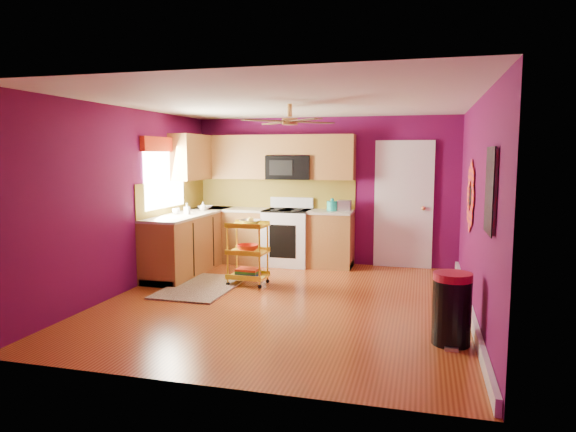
# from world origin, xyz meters

# --- Properties ---
(ground) EXTENTS (5.00, 5.00, 0.00)m
(ground) POSITION_xyz_m (0.00, 0.00, 0.00)
(ground) COLOR maroon
(ground) RESTS_ON ground
(room_envelope) EXTENTS (4.54, 5.04, 2.52)m
(room_envelope) POSITION_xyz_m (0.03, 0.00, 1.63)
(room_envelope) COLOR #5B0A41
(room_envelope) RESTS_ON ground
(lower_cabinets) EXTENTS (2.81, 2.31, 0.94)m
(lower_cabinets) POSITION_xyz_m (-1.35, 1.82, 0.43)
(lower_cabinets) COLOR brown
(lower_cabinets) RESTS_ON ground
(electric_range) EXTENTS (0.76, 0.66, 1.13)m
(electric_range) POSITION_xyz_m (-0.55, 2.17, 0.48)
(electric_range) COLOR white
(electric_range) RESTS_ON ground
(upper_cabinetry) EXTENTS (2.80, 2.30, 1.26)m
(upper_cabinetry) POSITION_xyz_m (-1.24, 2.17, 1.80)
(upper_cabinetry) COLOR brown
(upper_cabinetry) RESTS_ON ground
(left_window) EXTENTS (0.08, 1.35, 1.08)m
(left_window) POSITION_xyz_m (-2.22, 1.05, 1.74)
(left_window) COLOR white
(left_window) RESTS_ON ground
(panel_door) EXTENTS (0.95, 0.11, 2.15)m
(panel_door) POSITION_xyz_m (1.35, 2.47, 1.02)
(panel_door) COLOR white
(panel_door) RESTS_ON ground
(right_wall_art) EXTENTS (0.04, 2.74, 1.04)m
(right_wall_art) POSITION_xyz_m (2.23, -0.34, 1.44)
(right_wall_art) COLOR black
(right_wall_art) RESTS_ON ground
(ceiling_fan) EXTENTS (1.01, 1.01, 0.26)m
(ceiling_fan) POSITION_xyz_m (0.00, 0.20, 2.29)
(ceiling_fan) COLOR #BF8C3F
(ceiling_fan) RESTS_ON ground
(shag_rug) EXTENTS (0.93, 1.50, 0.02)m
(shag_rug) POSITION_xyz_m (-1.33, 0.35, 0.01)
(shag_rug) COLOR black
(shag_rug) RESTS_ON ground
(rolling_cart) EXTENTS (0.56, 0.42, 0.98)m
(rolling_cart) POSITION_xyz_m (-0.75, 0.70, 0.50)
(rolling_cart) COLOR yellow
(rolling_cart) RESTS_ON ground
(trash_can) EXTENTS (0.38, 0.41, 0.72)m
(trash_can) POSITION_xyz_m (1.96, -1.02, 0.36)
(trash_can) COLOR black
(trash_can) RESTS_ON ground
(teal_kettle) EXTENTS (0.18, 0.18, 0.21)m
(teal_kettle) POSITION_xyz_m (0.20, 2.22, 1.02)
(teal_kettle) COLOR #16A898
(teal_kettle) RESTS_ON lower_cabinets
(toaster) EXTENTS (0.22, 0.15, 0.18)m
(toaster) POSITION_xyz_m (0.40, 2.25, 1.03)
(toaster) COLOR beige
(toaster) RESTS_ON lower_cabinets
(soap_bottle_a) EXTENTS (0.08, 0.08, 0.18)m
(soap_bottle_a) POSITION_xyz_m (-1.90, 1.12, 1.03)
(soap_bottle_a) COLOR #EA3F72
(soap_bottle_a) RESTS_ON lower_cabinets
(soap_bottle_b) EXTENTS (0.12, 0.12, 0.15)m
(soap_bottle_b) POSITION_xyz_m (-1.88, 1.69, 1.01)
(soap_bottle_b) COLOR white
(soap_bottle_b) RESTS_ON lower_cabinets
(counter_dish) EXTENTS (0.24, 0.24, 0.06)m
(counter_dish) POSITION_xyz_m (-1.95, 1.92, 0.97)
(counter_dish) COLOR white
(counter_dish) RESTS_ON lower_cabinets
(counter_cup) EXTENTS (0.12, 0.12, 0.09)m
(counter_cup) POSITION_xyz_m (-2.07, 1.09, 0.99)
(counter_cup) COLOR white
(counter_cup) RESTS_ON lower_cabinets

